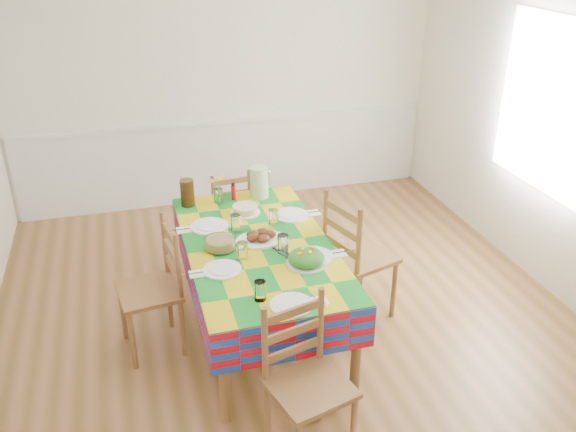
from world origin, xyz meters
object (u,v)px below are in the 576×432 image
object	(u,v)px
chair_left	(155,289)
meat_platter	(260,237)
chair_far	(229,213)
tea_pitcher	(187,193)
chair_near	(306,383)
chair_right	(356,258)
green_pitcher	(259,182)
dining_table	(259,254)

from	to	relation	value
chair_left	meat_platter	bearing A→B (deg)	84.29
chair_far	chair_left	xyz separation A→B (m)	(-0.76, -1.20, 0.06)
tea_pitcher	chair_far	distance (m)	0.72
tea_pitcher	chair_near	size ratio (longest dim) A/B	0.23
tea_pitcher	chair_far	world-z (taller)	tea_pitcher
chair_right	chair_far	bearing A→B (deg)	14.31
tea_pitcher	chair_left	bearing A→B (deg)	-114.56
chair_near	chair_far	xyz separation A→B (m)	(0.02, 2.41, -0.05)
green_pitcher	chair_right	distance (m)	1.05
green_pitcher	chair_right	bearing A→B (deg)	-55.41
dining_table	green_pitcher	bearing A→B (deg)	76.06
green_pitcher	dining_table	bearing A→B (deg)	-103.94
dining_table	chair_left	bearing A→B (deg)	179.51
green_pitcher	chair_left	world-z (taller)	green_pitcher
chair_near	chair_left	world-z (taller)	chair_left
green_pitcher	chair_left	distance (m)	1.30
green_pitcher	chair_far	size ratio (longest dim) A/B	0.30
chair_right	chair_left	bearing A→B (deg)	71.79
dining_table	chair_left	world-z (taller)	chair_left
chair_near	dining_table	bearing A→B (deg)	74.33
green_pitcher	tea_pitcher	xyz separation A→B (m)	(-0.60, -0.00, -0.02)
dining_table	chair_right	world-z (taller)	chair_right
tea_pitcher	chair_near	xyz separation A→B (m)	(0.39, -2.00, -0.37)
chair_near	chair_left	size ratio (longest dim) A/B	0.99
meat_platter	chair_left	distance (m)	0.84
meat_platter	chair_far	world-z (taller)	chair_far
dining_table	green_pitcher	size ratio (longest dim) A/B	7.28
meat_platter	tea_pitcher	bearing A→B (deg)	119.55
dining_table	meat_platter	xyz separation A→B (m)	(0.03, 0.04, 0.11)
meat_platter	tea_pitcher	xyz separation A→B (m)	(-0.43, 0.75, 0.08)
dining_table	chair_far	size ratio (longest dim) A/B	2.19
tea_pitcher	dining_table	bearing A→B (deg)	-63.24
dining_table	chair_right	distance (m)	0.77
green_pitcher	chair_near	world-z (taller)	green_pitcher
green_pitcher	chair_near	xyz separation A→B (m)	(-0.21, -2.00, -0.39)
dining_table	chair_near	xyz separation A→B (m)	(-0.01, -1.20, -0.18)
dining_table	chair_far	xyz separation A→B (m)	(0.00, 1.21, -0.23)
green_pitcher	chair_far	distance (m)	0.63
chair_right	green_pitcher	bearing A→B (deg)	17.18
green_pitcher	chair_far	world-z (taller)	green_pitcher
tea_pitcher	chair_left	size ratio (longest dim) A/B	0.23
green_pitcher	chair_right	xyz separation A→B (m)	(0.56, -0.81, -0.36)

